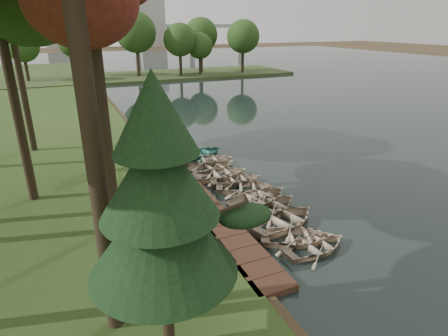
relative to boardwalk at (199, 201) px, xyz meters
name	(u,v)px	position (x,y,z in m)	size (l,w,h in m)	color
ground	(227,198)	(1.60, 0.00, -0.15)	(300.00, 300.00, 0.00)	#3D2F1D
water	(373,96)	(31.60, 20.00, -0.12)	(130.00, 200.00, 0.05)	black
boardwalk	(199,201)	(0.00, 0.00, 0.00)	(1.60, 16.00, 0.30)	#3B2417
peninsula	(152,76)	(9.60, 50.00, 0.08)	(50.00, 14.00, 0.45)	#32421D
far_trees	(129,39)	(6.27, 50.00, 6.28)	(45.60, 5.60, 8.80)	black
bridge	(113,29)	(13.91, 120.00, 6.93)	(95.90, 4.00, 8.60)	#A5A5A0
building_a	(151,23)	(31.60, 140.00, 8.85)	(10.00, 8.00, 18.00)	#A5A5A0
building_b	(56,32)	(-3.40, 145.00, 5.85)	(8.00, 8.00, 12.00)	#A5A5A0
rowboat_0	(316,244)	(2.86, -6.18, 0.21)	(2.15, 3.01, 0.62)	tan
rowboat_1	(296,235)	(2.50, -5.31, 0.23)	(2.28, 3.19, 0.66)	tan
rowboat_2	(284,218)	(2.79, -3.90, 0.29)	(2.65, 3.72, 0.77)	tan
rowboat_3	(268,205)	(2.78, -2.41, 0.28)	(2.63, 3.68, 0.76)	tan
rowboat_4	(259,197)	(2.83, -1.36, 0.28)	(2.62, 3.68, 0.76)	tan
rowboat_5	(245,186)	(2.83, 0.26, 0.24)	(2.33, 3.26, 0.67)	tan
rowboat_6	(236,178)	(2.86, 1.47, 0.22)	(2.24, 3.13, 0.65)	tan
rowboat_7	(220,173)	(2.34, 2.59, 0.26)	(2.48, 3.47, 0.72)	tan
rowboat_8	(213,166)	(2.41, 3.95, 0.24)	(2.31, 3.24, 0.67)	tan
rowboat_9	(207,159)	(2.52, 5.17, 0.26)	(2.51, 3.51, 0.73)	tan
rowboat_10	(201,152)	(2.66, 6.68, 0.26)	(2.49, 3.49, 0.72)	#297361
stored_rowboat	(106,164)	(-3.88, 6.04, 0.55)	(2.74, 3.84, 0.79)	tan
tree_6	(7,5)	(-8.13, 12.37, 9.78)	(4.88, 4.88, 11.79)	black
pine_tree	(160,199)	(-4.11, -8.76, 4.79)	(3.80, 3.80, 7.70)	black
reeds_0	(165,247)	(-3.03, -4.53, 0.66)	(0.60, 0.60, 1.02)	#3F661E
reeds_1	(125,192)	(-3.55, 1.39, 0.58)	(0.60, 0.60, 0.86)	#3F661E
reeds_2	(118,174)	(-3.50, 3.64, 0.71)	(0.60, 0.60, 1.11)	#3F661E
reeds_3	(141,142)	(-1.00, 9.44, 0.72)	(0.60, 0.60, 1.14)	#3F661E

